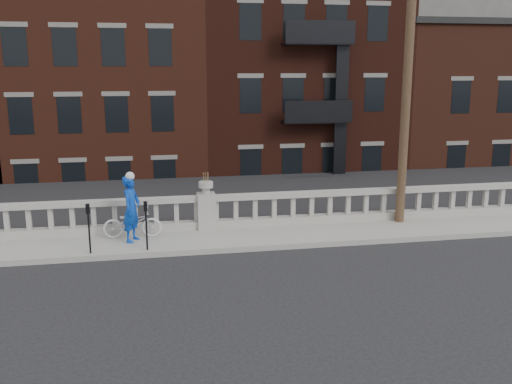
{
  "coord_description": "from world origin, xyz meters",
  "views": [
    {
      "loc": [
        -1.64,
        -12.98,
        5.1
      ],
      "look_at": [
        1.41,
        3.2,
        1.41
      ],
      "focal_mm": 40.0,
      "sensor_mm": 36.0,
      "label": 1
    }
  ],
  "objects": [
    {
      "name": "ground",
      "position": [
        0.0,
        0.0,
        0.0
      ],
      "size": [
        120.0,
        120.0,
        0.0
      ],
      "primitive_type": "plane",
      "color": "black",
      "rests_on": "ground"
    },
    {
      "name": "sidewalk",
      "position": [
        0.0,
        3.0,
        0.07
      ],
      "size": [
        32.0,
        2.2,
        0.15
      ],
      "primitive_type": "cube",
      "color": "gray",
      "rests_on": "ground"
    },
    {
      "name": "balustrade",
      "position": [
        0.0,
        3.95,
        0.64
      ],
      "size": [
        28.0,
        0.34,
        1.03
      ],
      "color": "gray",
      "rests_on": "sidewalk"
    },
    {
      "name": "planter_pedestal",
      "position": [
        0.0,
        3.95,
        0.83
      ],
      "size": [
        0.55,
        0.55,
        1.76
      ],
      "color": "gray",
      "rests_on": "sidewalk"
    },
    {
      "name": "lower_level",
      "position": [
        0.56,
        23.04,
        2.63
      ],
      "size": [
        80.0,
        44.0,
        20.8
      ],
      "color": "#605E59",
      "rests_on": "ground"
    },
    {
      "name": "utility_pole",
      "position": [
        6.2,
        3.6,
        5.24
      ],
      "size": [
        1.6,
        0.28,
        10.0
      ],
      "color": "#422D1E",
      "rests_on": "sidewalk"
    },
    {
      "name": "parking_meter_c",
      "position": [
        -3.31,
        2.15,
        1.0
      ],
      "size": [
        0.1,
        0.09,
        1.36
      ],
      "color": "black",
      "rests_on": "sidewalk"
    },
    {
      "name": "parking_meter_d",
      "position": [
        -1.81,
        2.15,
        1.0
      ],
      "size": [
        0.1,
        0.09,
        1.36
      ],
      "color": "black",
      "rests_on": "sidewalk"
    },
    {
      "name": "bicycle",
      "position": [
        -2.22,
        3.41,
        0.59
      ],
      "size": [
        1.7,
        0.66,
        0.88
      ],
      "primitive_type": "imported",
      "rotation": [
        0.0,
        0.0,
        1.53
      ],
      "color": "silver",
      "rests_on": "sidewalk"
    },
    {
      "name": "cyclist",
      "position": [
        -2.21,
        3.05,
        1.1
      ],
      "size": [
        0.71,
        0.82,
        1.91
      ],
      "primitive_type": "imported",
      "rotation": [
        0.0,
        0.0,
        1.14
      ],
      "color": "#0B3CB1",
      "rests_on": "sidewalk"
    }
  ]
}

